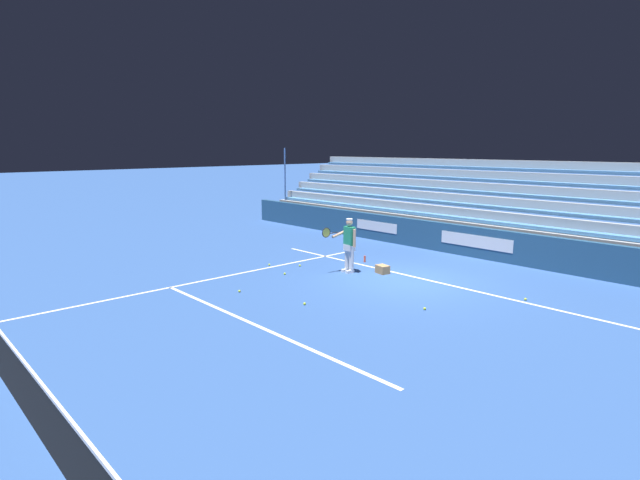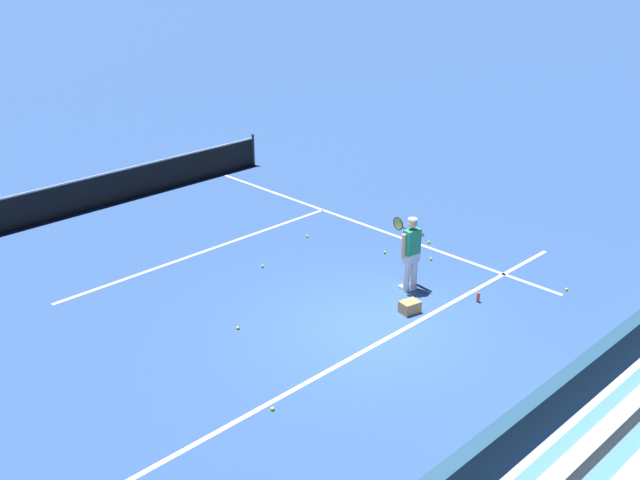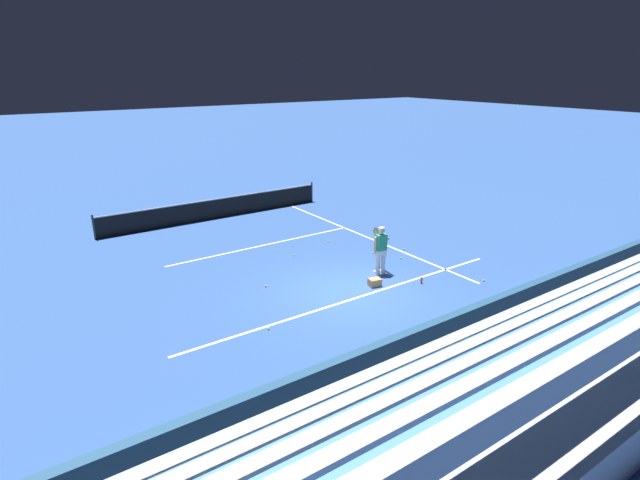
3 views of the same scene
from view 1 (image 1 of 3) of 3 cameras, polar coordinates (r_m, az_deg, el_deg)
name	(u,v)px [view 1 (image 1 of 3)]	position (r m, az deg, el deg)	size (l,w,h in m)	color
ground_plane	(408,281)	(15.04, 10.01, -4.61)	(160.00, 160.00, 0.00)	#2D5193
court_baseline_white	(418,278)	(15.43, 11.14, -4.25)	(12.00, 0.10, 0.01)	white
court_sideline_white	(217,278)	(15.43, -11.70, -4.27)	(0.10, 12.00, 0.01)	white
court_service_line_white	(256,325)	(11.35, -7.38, -9.60)	(8.22, 0.10, 0.01)	white
back_wall_sponsor_board	(484,243)	(18.51, 18.28, -0.38)	(26.21, 0.25, 1.10)	navy
bleacher_stand	(520,229)	(20.78, 21.89, 1.22)	(24.89, 4.00, 3.85)	#9EA3A8
tennis_player	(349,245)	(15.64, 3.29, -0.52)	(0.66, 0.97, 1.71)	silver
ball_box_cardboard	(383,269)	(15.77, 7.16, -3.34)	(0.40, 0.30, 0.26)	#A87F51
tennis_ball_midcourt	(305,304)	(12.61, -1.78, -7.29)	(0.07, 0.07, 0.07)	#CCE533
tennis_ball_toward_net	(239,291)	(13.84, -9.19, -5.79)	(0.07, 0.07, 0.07)	#CCE533
tennis_ball_far_right	(525,299)	(14.01, 22.42, -6.27)	(0.07, 0.07, 0.07)	#CCE533
tennis_ball_far_left	(348,249)	(19.26, 3.20, -1.01)	(0.07, 0.07, 0.07)	#CCE533
tennis_ball_stray_back	(285,274)	(15.54, -4.05, -3.86)	(0.07, 0.07, 0.07)	#CCE533
tennis_ball_on_baseline	(269,265)	(16.76, -5.82, -2.82)	(0.07, 0.07, 0.07)	#CCE533
tennis_ball_by_box	(425,309)	(12.50, 11.87, -7.68)	(0.07, 0.07, 0.07)	#CCE533
tennis_ball_near_player	(300,266)	(16.56, -2.32, -2.93)	(0.07, 0.07, 0.07)	#CCE533
water_bottle	(365,259)	(17.22, 5.13, -2.17)	(0.07, 0.07, 0.22)	#EA4C33
tennis_net	(10,367)	(9.48, -31.94, -12.17)	(11.09, 0.09, 1.07)	#33383D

